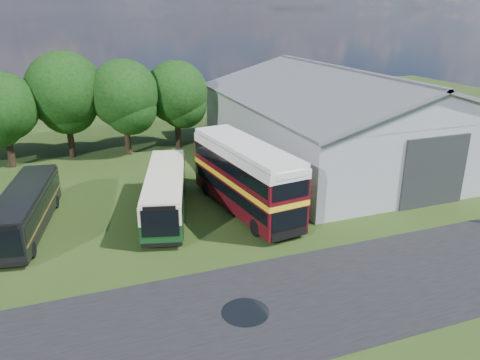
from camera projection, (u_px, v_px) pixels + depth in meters
name	position (u px, v px, depth m)	size (l,w,h in m)	color
ground	(251.00, 273.00, 24.34)	(120.00, 120.00, 0.00)	#233811
asphalt_road	(332.00, 293.00, 22.68)	(60.00, 8.00, 0.02)	black
puddle	(245.00, 312.00, 21.20)	(2.20, 2.20, 0.01)	black
storage_shed	(341.00, 113.00, 41.88)	(18.80, 24.80, 8.15)	gray
tree_left_b	(3.00, 107.00, 38.94)	(5.78, 5.78, 8.16)	black
tree_mid	(65.00, 90.00, 41.40)	(6.80, 6.80, 9.60)	black
tree_right_a	(124.00, 94.00, 42.33)	(6.26, 6.26, 8.83)	black
tree_right_b	(176.00, 92.00, 44.76)	(5.98, 5.98, 8.45)	black
shrub_front	(296.00, 214.00, 31.45)	(1.70, 1.70, 1.70)	#194714
shrub_mid	(283.00, 203.00, 33.21)	(1.60, 1.60, 1.60)	#194714
bus_green_single	(165.00, 192.00, 30.89)	(5.09, 10.84, 2.91)	black
bus_maroon_double	(245.00, 178.00, 31.21)	(4.11, 11.24, 4.72)	black
bus_dark_single	(26.00, 210.00, 28.48)	(4.02, 10.15, 2.73)	black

